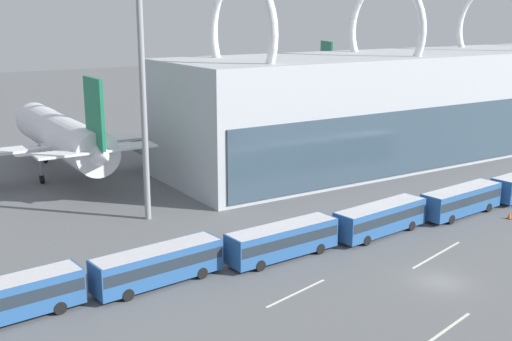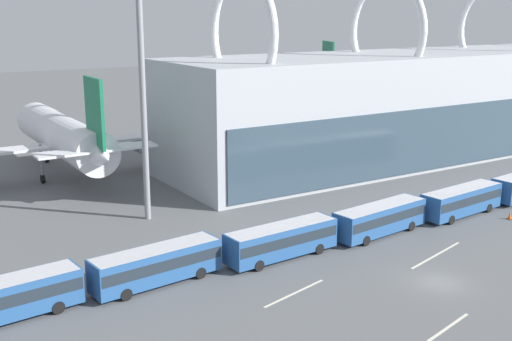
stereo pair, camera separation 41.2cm
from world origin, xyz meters
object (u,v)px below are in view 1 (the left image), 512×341
Objects in this scene: shuttle_bus_1 at (158,264)px; shuttle_bus_4 at (461,199)px; floodlight_mast at (142,64)px; traffic_cone_1 at (509,216)px; airliner_at_gate_far at (63,136)px; shuttle_bus_2 at (283,239)px; shuttle_bus_0 at (6,298)px; airliner_parked_remote at (349,101)px; shuttle_bus_3 at (381,217)px.

shuttle_bus_1 and shuttle_bus_4 have the same top height.
floodlight_mast is 42.75m from traffic_cone_1.
floodlight_mast reaches higher than airliner_at_gate_far.
floodlight_mast is (6.20, 16.66, 14.93)m from shuttle_bus_1.
shuttle_bus_2 is 15.49× the size of traffic_cone_1.
airliner_at_gate_far is 1.44× the size of floodlight_mast.
shuttle_bus_0 is 28.93m from floodlight_mast.
airliner_parked_remote is at bearing 29.13° from floodlight_mast.
floodlight_mast is (-29.85, 17.43, 14.93)m from shuttle_bus_4.
floodlight_mast reaches higher than shuttle_bus_1.
airliner_at_gate_far is 3.31× the size of shuttle_bus_3.
shuttle_bus_4 is 15.57× the size of traffic_cone_1.
shuttle_bus_2 is at bearing 172.00° from traffic_cone_1.
airliner_parked_remote is 1.44× the size of floodlight_mast.
floodlight_mast reaches higher than shuttle_bus_0.
shuttle_bus_0 and shuttle_bus_1 have the same top height.
airliner_parked_remote reaches higher than shuttle_bus_3.
shuttle_bus_1 is 0.43× the size of floodlight_mast.
floodlight_mast is (-5.82, 17.35, 14.93)m from shuttle_bus_2.
shuttle_bus_3 is 1.00× the size of shuttle_bus_4.
airliner_parked_remote reaches higher than shuttle_bus_1.
floodlight_mast is (18.22, 16.80, 14.93)m from shuttle_bus_0.
airliner_parked_remote is at bearing -82.12° from airliner_at_gate_far.
floodlight_mast is (-17.83, 17.37, 14.93)m from shuttle_bus_3.
shuttle_bus_2 is at bearing 173.15° from shuttle_bus_3.
shuttle_bus_4 is at bearing -6.28° from shuttle_bus_0.
shuttle_bus_2 is at bearing -9.12° from shuttle_bus_1.
shuttle_bus_0 is at bearing 158.07° from airliner_at_gate_far.
shuttle_bus_2 reaches higher than traffic_cone_1.
traffic_cone_1 is at bearing -32.50° from floodlight_mast.
shuttle_bus_4 is (24.03, -0.08, 0.00)m from shuttle_bus_2.
shuttle_bus_2 is 0.99× the size of shuttle_bus_3.
airliner_parked_remote is at bearing 31.96° from shuttle_bus_1.
airliner_parked_remote is 3.33× the size of shuttle_bus_0.
shuttle_bus_0 is (-15.88, -39.29, -3.93)m from airliner_at_gate_far.
shuttle_bus_4 is (32.18, -39.91, -3.93)m from airliner_at_gate_far.
shuttle_bus_3 and shuttle_bus_4 have the same top height.
shuttle_bus_0 is at bearing -137.32° from floodlight_mast.
shuttle_bus_3 is at bearing -6.44° from shuttle_bus_0.
traffic_cone_1 is at bearing -53.16° from shuttle_bus_4.
airliner_at_gate_far is 3.34× the size of shuttle_bus_2.
traffic_cone_1 is (3.45, -3.79, -1.47)m from shuttle_bus_4.
shuttle_bus_4 is (36.05, -0.76, 0.00)m from shuttle_bus_1.
airliner_at_gate_far is at bearing 110.09° from shuttle_bus_3.
shuttle_bus_1 is at bearing 173.18° from shuttle_bus_2.
airliner_parked_remote is 67.99m from shuttle_bus_2.
traffic_cone_1 is at bearing -12.41° from shuttle_bus_1.
airliner_at_gate_far is at bearing 62.46° from shuttle_bus_0.
shuttle_bus_3 is at bearing -17.07° from airliner_parked_remote.
traffic_cone_1 is at bearing -20.70° from shuttle_bus_3.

